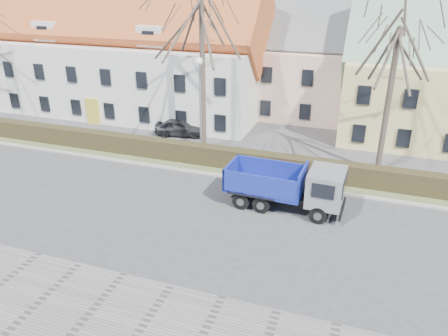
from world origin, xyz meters
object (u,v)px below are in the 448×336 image
at_px(parked_car_a, 180,127).
at_px(cart_frame, 179,165).
at_px(streetlight, 201,109).
at_px(dump_truck, 281,185).

bearing_deg(parked_car_a, cart_frame, -166.98).
distance_m(streetlight, parked_car_a, 5.70).
distance_m(dump_truck, parked_car_a, 13.17).
relative_size(dump_truck, parked_car_a, 1.70).
xyz_separation_m(cart_frame, parked_car_a, (-2.58, 5.96, 0.39)).
bearing_deg(streetlight, cart_frame, -107.27).
bearing_deg(cart_frame, streetlight, 72.73).
height_order(cart_frame, parked_car_a, parked_car_a).
bearing_deg(dump_truck, cart_frame, 161.58).
xyz_separation_m(dump_truck, parked_car_a, (-9.88, 8.69, -0.66)).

